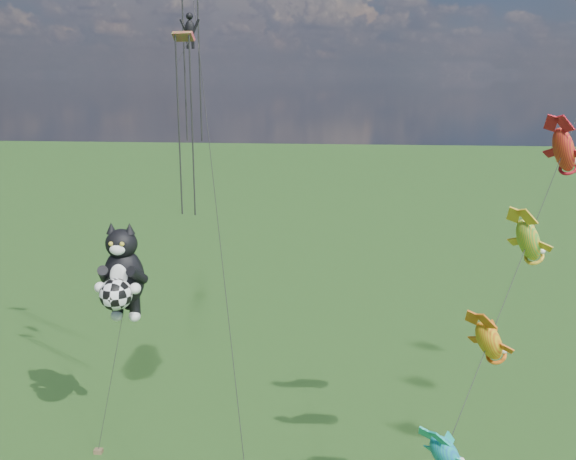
{
  "coord_description": "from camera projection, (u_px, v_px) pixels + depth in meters",
  "views": [
    {
      "loc": [
        13.97,
        -24.38,
        18.12
      ],
      "look_at": [
        10.96,
        6.78,
        10.56
      ],
      "focal_mm": 40.0,
      "sensor_mm": 36.0,
      "label": 1
    }
  ],
  "objects": [
    {
      "name": "fish_windsock_rig",
      "position": [
        509.0,
        290.0,
        24.64
      ],
      "size": [
        9.66,
        12.85,
        17.95
      ],
      "rotation": [
        0.0,
        0.0,
        -0.32
      ],
      "color": "brown",
      "rests_on": "ground"
    },
    {
      "name": "cat_kite_rig",
      "position": [
        122.0,
        275.0,
        32.02
      ],
      "size": [
        2.43,
        4.13,
        11.04
      ],
      "rotation": [
        0.0,
        0.0,
        -0.26
      ],
      "color": "brown",
      "rests_on": "ground"
    },
    {
      "name": "parafoil_rig",
      "position": [
        191.0,
        45.0,
        30.95
      ],
      "size": [
        6.46,
        16.67,
        24.18
      ],
      "rotation": [
        0.0,
        0.0,
        0.42
      ],
      "color": "brown",
      "rests_on": "ground"
    }
  ]
}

